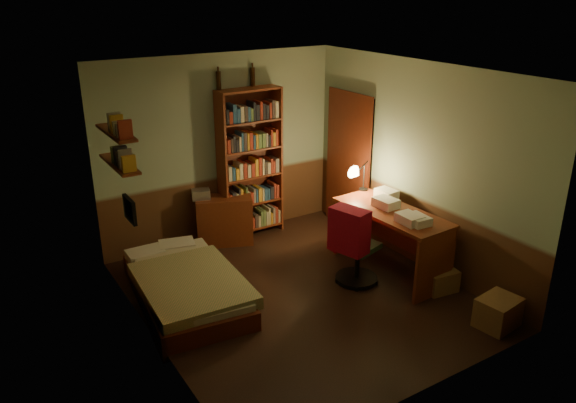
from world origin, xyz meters
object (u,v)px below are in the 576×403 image
mini_stereo (201,194)px  cardboard_box_a (498,312)px  cardboard_box_b (439,280)px  dresser (224,220)px  bookshelf (250,164)px  desk (390,241)px  desk_lamp (364,168)px  office_chair (358,247)px  bed (185,276)px

mini_stereo → cardboard_box_a: mini_stereo is taller
mini_stereo → cardboard_box_b: size_ratio=0.65×
dresser → bookshelf: size_ratio=0.36×
desk → bookshelf: bearing=112.2°
desk_lamp → office_chair: size_ratio=0.68×
desk_lamp → cardboard_box_b: desk_lamp is taller
mini_stereo → desk: (1.67, -2.00, -0.33)m
dresser → desk: desk is taller
bookshelf → dresser: bearing=-171.7°
mini_stereo → desk: bearing=-31.1°
bookshelf → cardboard_box_a: bearing=-74.9°
bed → mini_stereo: (0.78, 1.26, 0.46)m
bookshelf → desk: bearing=-66.9°
desk → office_chair: 0.51m
dresser → desk: size_ratio=0.50×
cardboard_box_a → dresser: bearing=114.2°
desk_lamp → office_chair: bearing=-127.4°
mini_stereo → office_chair: size_ratio=0.26×
bed → cardboard_box_a: (2.61, -2.30, -0.12)m
office_chair → cardboard_box_a: 1.73m
cardboard_box_b → cardboard_box_a: bearing=-92.4°
cardboard_box_a → bookshelf: bearing=106.9°
mini_stereo → cardboard_box_a: (1.82, -3.56, -0.58)m
bookshelf → cardboard_box_b: 3.01m
bed → cardboard_box_b: bearing=-21.9°
desk_lamp → cardboard_box_a: bearing=-86.0°
mini_stereo → bookshelf: 0.82m
mini_stereo → desk: desk is taller
bed → dresser: dresser is taller
mini_stereo → office_chair: (1.16, -1.99, -0.28)m
dresser → cardboard_box_a: size_ratio=1.76×
mini_stereo → cardboard_box_b: 3.32m
bookshelf → desk_lamp: bearing=-49.4°
dresser → bookshelf: bookshelf is taller
desk_lamp → dresser: bearing=149.3°
bed → dresser: size_ratio=2.53×
desk_lamp → cardboard_box_b: size_ratio=1.68×
bookshelf → desk: 2.26m
dresser → desk: 2.34m
bed → desk: 2.57m
bookshelf → office_chair: 2.08m
bed → cardboard_box_b: 3.01m
dresser → mini_stereo: (-0.28, 0.12, 0.41)m
mini_stereo → bookshelf: (0.76, -0.04, 0.32)m
mini_stereo → cardboard_box_b: (1.86, -2.69, -0.61)m
bookshelf → office_chair: (0.40, -1.95, -0.60)m
bed → cardboard_box_a: size_ratio=4.46×
dresser → office_chair: 2.07m
dresser → mini_stereo: mini_stereo is taller
bed → cardboard_box_b: bed is taller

